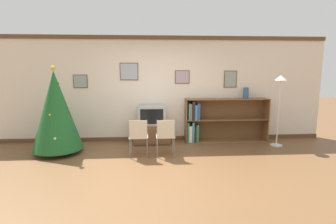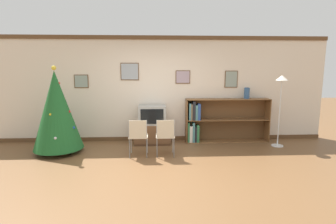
{
  "view_description": "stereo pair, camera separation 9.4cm",
  "coord_description": "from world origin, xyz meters",
  "px_view_note": "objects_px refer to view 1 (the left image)",
  "views": [
    {
      "loc": [
        -0.16,
        -4.67,
        1.87
      ],
      "look_at": [
        0.23,
        1.16,
        0.91
      ],
      "focal_mm": 28.0,
      "sensor_mm": 36.0,
      "label": 1
    },
    {
      "loc": [
        -0.06,
        -4.67,
        1.87
      ],
      "look_at": [
        0.23,
        1.16,
        0.91
      ],
      "focal_mm": 28.0,
      "sensor_mm": 36.0,
      "label": 2
    }
  ],
  "objects_px": {
    "folding_chair_left": "(138,136)",
    "folding_chair_right": "(166,135)",
    "christmas_tree": "(56,111)",
    "television": "(152,115)",
    "vase": "(246,93)",
    "tv_console": "(152,134)",
    "standing_lamp": "(280,92)",
    "bookshelf": "(213,121)"
  },
  "relations": [
    {
      "from": "folding_chair_right",
      "to": "tv_console",
      "type": "bearing_deg",
      "value": 105.65
    },
    {
      "from": "folding_chair_right",
      "to": "folding_chair_left",
      "type": "bearing_deg",
      "value": 180.0
    },
    {
      "from": "television",
      "to": "folding_chair_right",
      "type": "bearing_deg",
      "value": -74.31
    },
    {
      "from": "christmas_tree",
      "to": "folding_chair_right",
      "type": "xyz_separation_m",
      "value": [
        2.39,
        -0.39,
        -0.49
      ]
    },
    {
      "from": "tv_console",
      "to": "folding_chair_right",
      "type": "xyz_separation_m",
      "value": [
        0.29,
        -1.03,
        0.22
      ]
    },
    {
      "from": "tv_console",
      "to": "vase",
      "type": "bearing_deg",
      "value": 3.13
    },
    {
      "from": "vase",
      "to": "bookshelf",
      "type": "bearing_deg",
      "value": -178.64
    },
    {
      "from": "bookshelf",
      "to": "television",
      "type": "bearing_deg",
      "value": -175.83
    },
    {
      "from": "tv_console",
      "to": "bookshelf",
      "type": "bearing_deg",
      "value": 4.08
    },
    {
      "from": "christmas_tree",
      "to": "folding_chair_left",
      "type": "height_order",
      "value": "christmas_tree"
    },
    {
      "from": "christmas_tree",
      "to": "tv_console",
      "type": "distance_m",
      "value": 2.31
    },
    {
      "from": "christmas_tree",
      "to": "bookshelf",
      "type": "xyz_separation_m",
      "value": [
        3.68,
        0.76,
        -0.42
      ]
    },
    {
      "from": "television",
      "to": "vase",
      "type": "xyz_separation_m",
      "value": [
        2.44,
        0.14,
        0.52
      ]
    },
    {
      "from": "folding_chair_left",
      "to": "standing_lamp",
      "type": "distance_m",
      "value": 3.52
    },
    {
      "from": "folding_chair_left",
      "to": "folding_chair_right",
      "type": "bearing_deg",
      "value": 0.0
    },
    {
      "from": "television",
      "to": "vase",
      "type": "relative_size",
      "value": 2.39
    },
    {
      "from": "folding_chair_left",
      "to": "folding_chair_right",
      "type": "relative_size",
      "value": 1.0
    },
    {
      "from": "christmas_tree",
      "to": "bookshelf",
      "type": "height_order",
      "value": "christmas_tree"
    },
    {
      "from": "tv_console",
      "to": "television",
      "type": "xyz_separation_m",
      "value": [
        0.0,
        -0.0,
        0.48
      ]
    },
    {
      "from": "vase",
      "to": "folding_chair_right",
      "type": "bearing_deg",
      "value": -151.46
    },
    {
      "from": "bookshelf",
      "to": "vase",
      "type": "relative_size",
      "value": 7.58
    },
    {
      "from": "bookshelf",
      "to": "vase",
      "type": "xyz_separation_m",
      "value": [
        0.85,
        0.02,
        0.72
      ]
    },
    {
      "from": "folding_chair_left",
      "to": "vase",
      "type": "height_order",
      "value": "vase"
    },
    {
      "from": "tv_console",
      "to": "folding_chair_right",
      "type": "bearing_deg",
      "value": -74.35
    },
    {
      "from": "tv_console",
      "to": "television",
      "type": "bearing_deg",
      "value": -90.0
    },
    {
      "from": "bookshelf",
      "to": "standing_lamp",
      "type": "relative_size",
      "value": 1.24
    },
    {
      "from": "bookshelf",
      "to": "standing_lamp",
      "type": "distance_m",
      "value": 1.76
    },
    {
      "from": "tv_console",
      "to": "standing_lamp",
      "type": "xyz_separation_m",
      "value": [
        3.07,
        -0.41,
        1.07
      ]
    },
    {
      "from": "folding_chair_left",
      "to": "standing_lamp",
      "type": "height_order",
      "value": "standing_lamp"
    },
    {
      "from": "standing_lamp",
      "to": "television",
      "type": "bearing_deg",
      "value": 172.4
    },
    {
      "from": "tv_console",
      "to": "folding_chair_left",
      "type": "bearing_deg",
      "value": -105.65
    },
    {
      "from": "vase",
      "to": "television",
      "type": "bearing_deg",
      "value": -176.81
    },
    {
      "from": "christmas_tree",
      "to": "folding_chair_right",
      "type": "relative_size",
      "value": 2.37
    },
    {
      "from": "vase",
      "to": "christmas_tree",
      "type": "bearing_deg",
      "value": -170.3
    },
    {
      "from": "folding_chair_left",
      "to": "vase",
      "type": "distance_m",
      "value": 3.07
    },
    {
      "from": "television",
      "to": "standing_lamp",
      "type": "bearing_deg",
      "value": -7.6
    },
    {
      "from": "folding_chair_left",
      "to": "vase",
      "type": "relative_size",
      "value": 2.9
    },
    {
      "from": "television",
      "to": "vase",
      "type": "distance_m",
      "value": 2.49
    },
    {
      "from": "bookshelf",
      "to": "vase",
      "type": "bearing_deg",
      "value": 1.36
    },
    {
      "from": "christmas_tree",
      "to": "television",
      "type": "bearing_deg",
      "value": 16.92
    },
    {
      "from": "vase",
      "to": "standing_lamp",
      "type": "height_order",
      "value": "standing_lamp"
    },
    {
      "from": "christmas_tree",
      "to": "vase",
      "type": "distance_m",
      "value": 4.61
    }
  ]
}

